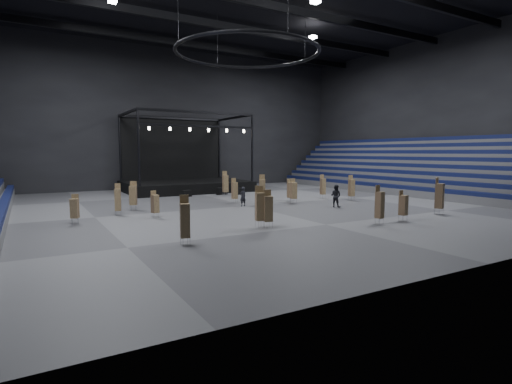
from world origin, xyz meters
TOP-DOWN VIEW (x-y plane):
  - floor at (0.00, 0.00)m, footprint 50.00×50.00m
  - wall_back at (0.00, 21.00)m, footprint 50.00×0.20m
  - wall_front at (0.00, -21.00)m, footprint 50.00×0.20m
  - wall_right at (25.00, 0.00)m, footprint 0.20×42.00m
  - bleachers_right at (22.94, 0.00)m, footprint 7.20×40.00m
  - stage at (0.00, 16.24)m, footprint 14.00×10.00m
  - truss_ring at (-0.00, 0.00)m, footprint 12.30×12.30m
  - roof_girders at (0.00, -0.00)m, footprint 49.00×30.35m
  - flight_case_left at (-2.11, 9.46)m, footprint 1.12×0.77m
  - flight_case_mid at (1.94, 9.48)m, footprint 1.20×0.67m
  - flight_case_right at (3.49, 8.72)m, footprint 1.18×0.91m
  - chair_stack_0 at (1.68, 0.33)m, footprint 0.67×0.67m
  - chair_stack_1 at (9.44, 1.32)m, footprint 0.50×0.50m
  - chair_stack_2 at (-14.00, -2.08)m, footprint 0.61×0.61m
  - chair_stack_3 at (5.11, 0.93)m, footprint 0.45×0.45m
  - chair_stack_4 at (-10.84, 0.19)m, footprint 0.53×0.53m
  - chair_stack_5 at (1.70, 8.01)m, footprint 0.58×0.58m
  - chair_stack_6 at (-9.26, 2.23)m, footprint 0.71×0.71m
  - chair_stack_7 at (10.64, -1.54)m, footprint 0.57×0.57m
  - chair_stack_8 at (3.20, -11.99)m, footprint 0.52×0.52m
  - chair_stack_9 at (-8.80, -2.34)m, footprint 0.55×0.55m
  - chair_stack_10 at (-0.08, 2.37)m, footprint 0.46×0.46m
  - chair_stack_11 at (-9.84, -11.38)m, footprint 0.56×0.56m
  - chair_stack_12 at (10.18, -11.37)m, footprint 0.70×0.70m
  - chair_stack_13 at (5.47, -11.99)m, footprint 0.57×0.57m
  - chair_stack_14 at (-3.84, -9.58)m, footprint 0.62×0.62m
  - chair_stack_15 at (-4.20, -9.21)m, footprint 0.67×0.67m
  - chair_stack_16 at (4.52, -0.50)m, footprint 0.57×0.57m
  - man_center at (-0.49, -0.04)m, footprint 0.67×0.50m
  - crew_member at (6.14, -4.42)m, footprint 1.04×1.14m

SIDE VIEW (x-z plane):
  - floor at x=0.00m, z-range 0.00..0.00m
  - flight_case_left at x=-2.11m, z-range 0.00..0.68m
  - flight_case_right at x=3.49m, z-range 0.00..0.70m
  - flight_case_mid at x=1.94m, z-range 0.00..0.78m
  - man_center at x=-0.49m, z-range 0.00..1.69m
  - crew_member at x=6.14m, z-range 0.00..1.90m
  - chair_stack_9 at x=-8.80m, z-range 0.07..2.01m
  - chair_stack_2 at x=-14.00m, z-range 0.07..2.02m
  - chair_stack_3 at x=5.11m, z-range 0.04..2.16m
  - chair_stack_13 at x=5.47m, z-range 0.07..2.15m
  - chair_stack_10 at x=-0.08m, z-range 0.05..2.33m
  - chair_stack_16 at x=4.52m, z-range 0.07..2.33m
  - chair_stack_4 at x=-10.84m, z-range 0.02..2.39m
  - chair_stack_1 at x=9.44m, z-range 0.03..2.43m
  - chair_stack_14 at x=-3.84m, z-range 0.06..2.42m
  - chair_stack_6 at x=-9.26m, z-range 0.08..2.41m
  - chair_stack_7 at x=10.64m, z-range 0.05..2.50m
  - chair_stack_8 at x=3.20m, z-range 0.02..2.55m
  - chair_stack_11 at x=-9.84m, z-range 0.03..2.56m
  - chair_stack_15 at x=-4.20m, z-range 0.06..2.66m
  - chair_stack_0 at x=1.68m, z-range 0.04..2.70m
  - chair_stack_5 at x=1.70m, z-range 0.05..2.71m
  - chair_stack_12 at x=10.18m, z-range 0.05..2.82m
  - stage at x=0.00m, z-range -3.15..6.05m
  - bleachers_right at x=22.94m, z-range -1.47..4.93m
  - wall_back at x=0.00m, z-range 0.00..18.00m
  - wall_front at x=0.00m, z-range 0.00..18.00m
  - wall_right at x=25.00m, z-range 0.00..18.00m
  - truss_ring at x=0.00m, z-range 10.43..15.58m
  - roof_girders at x=0.00m, z-range 16.85..17.55m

